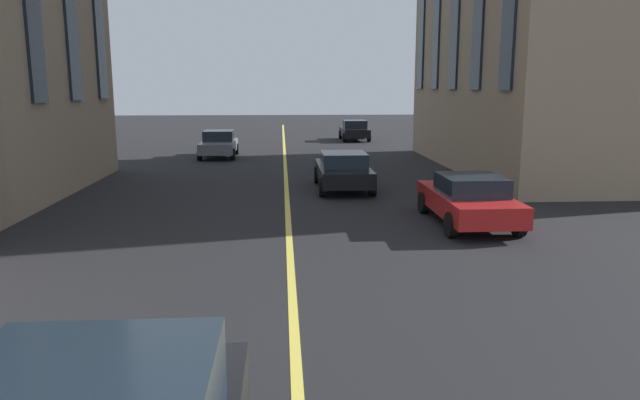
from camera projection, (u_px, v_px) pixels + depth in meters
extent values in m
cube|color=#D8C64C|center=(287.00, 206.00, 18.69)|extent=(80.00, 0.16, 0.01)
cube|color=black|center=(343.00, 173.00, 21.72)|extent=(4.40, 1.80, 0.55)
cube|color=#19232D|center=(344.00, 159.00, 21.40)|extent=(1.85, 1.58, 0.50)
cylinder|color=black|center=(317.00, 175.00, 23.14)|extent=(0.64, 0.22, 0.64)
cylinder|color=black|center=(361.00, 174.00, 23.25)|extent=(0.64, 0.22, 0.64)
cylinder|color=black|center=(322.00, 187.00, 20.29)|extent=(0.64, 0.22, 0.64)
cylinder|color=black|center=(372.00, 187.00, 20.40)|extent=(0.64, 0.22, 0.64)
cube|color=#B21E1E|center=(468.00, 203.00, 16.22)|extent=(4.40, 1.80, 0.55)
cube|color=#19232D|center=(471.00, 185.00, 15.90)|extent=(1.85, 1.58, 0.50)
cylinder|color=black|center=(424.00, 203.00, 17.64)|extent=(0.64, 0.22, 0.64)
cylinder|color=black|center=(481.00, 202.00, 17.75)|extent=(0.64, 0.22, 0.64)
cylinder|color=black|center=(451.00, 225.00, 14.79)|extent=(0.64, 0.22, 0.64)
cylinder|color=black|center=(519.00, 224.00, 14.90)|extent=(0.64, 0.22, 0.64)
cube|color=black|center=(354.00, 132.00, 41.27)|extent=(3.90, 1.75, 0.55)
cube|color=#19232D|center=(355.00, 124.00, 40.98)|extent=(1.64, 1.54, 0.55)
cylinder|color=black|center=(340.00, 135.00, 42.53)|extent=(0.60, 0.21, 0.60)
cylinder|color=black|center=(364.00, 134.00, 42.64)|extent=(0.60, 0.21, 0.60)
cylinder|color=black|center=(344.00, 138.00, 40.01)|extent=(0.60, 0.21, 0.60)
cylinder|color=black|center=(369.00, 138.00, 40.12)|extent=(0.60, 0.21, 0.60)
cube|color=slate|center=(219.00, 146.00, 31.47)|extent=(3.90, 1.75, 0.55)
cube|color=#19232D|center=(219.00, 136.00, 31.55)|extent=(1.64, 1.54, 0.55)
cylinder|color=black|center=(233.00, 154.00, 30.31)|extent=(0.60, 0.21, 0.60)
cylinder|color=black|center=(200.00, 154.00, 30.20)|extent=(0.60, 0.21, 0.60)
cylinder|color=black|center=(237.00, 149.00, 32.83)|extent=(0.60, 0.21, 0.60)
cylinder|color=black|center=(206.00, 149.00, 32.73)|extent=(0.60, 0.21, 0.60)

